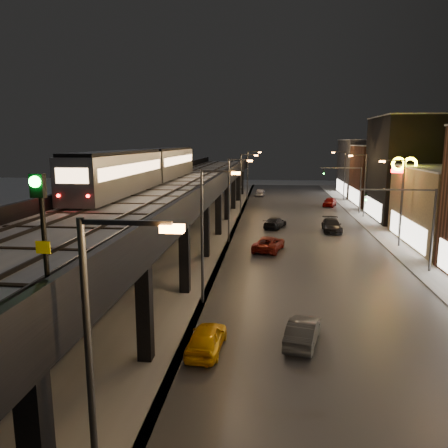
{
  "coord_description": "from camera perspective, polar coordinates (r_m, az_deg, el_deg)",
  "views": [
    {
      "loc": [
        3.75,
        -14.66,
        10.75
      ],
      "look_at": [
        0.47,
        15.55,
        5.0
      ],
      "focal_mm": 35.0,
      "sensor_mm": 36.0,
      "label": 1
    }
  ],
  "objects": [
    {
      "name": "ground",
      "position": [
        18.56,
        -7.31,
        -24.77
      ],
      "size": [
        220.0,
        220.0,
        0.0
      ],
      "primitive_type": "plane",
      "color": "silver"
    },
    {
      "name": "road_surface",
      "position": [
        50.94,
        10.28,
        -1.61
      ],
      "size": [
        17.0,
        120.0,
        0.06
      ],
      "primitive_type": "cube",
      "color": "#46474D",
      "rests_on": "ground"
    },
    {
      "name": "sidewalk_right",
      "position": [
        52.62,
        21.21,
        -1.73
      ],
      "size": [
        4.0,
        120.0,
        0.14
      ],
      "primitive_type": "cube",
      "color": "#9FA1A8",
      "rests_on": "ground"
    },
    {
      "name": "under_viaduct_pavement",
      "position": [
        51.73,
        -4.81,
        -1.28
      ],
      "size": [
        11.0,
        120.0,
        0.06
      ],
      "primitive_type": "cube",
      "color": "#9FA1A8",
      "rests_on": "ground"
    },
    {
      "name": "elevated_viaduct",
      "position": [
        47.79,
        -5.63,
        4.5
      ],
      "size": [
        9.0,
        100.0,
        6.3
      ],
      "color": "black",
      "rests_on": "ground"
    },
    {
      "name": "viaduct_trackbed",
      "position": [
        47.84,
        -5.63,
        5.43
      ],
      "size": [
        8.4,
        100.0,
        0.32
      ],
      "color": "#B2B7C1",
      "rests_on": "elevated_viaduct"
    },
    {
      "name": "viaduct_parapet_streetside",
      "position": [
        47.13,
        -0.41,
        5.97
      ],
      "size": [
        0.3,
        100.0,
        1.1
      ],
      "primitive_type": "cube",
      "color": "black",
      "rests_on": "elevated_viaduct"
    },
    {
      "name": "viaduct_parapet_far",
      "position": [
        48.9,
        -10.64,
        5.96
      ],
      "size": [
        0.3,
        100.0,
        1.1
      ],
      "primitive_type": "cube",
      "color": "black",
      "rests_on": "elevated_viaduct"
    },
    {
      "name": "building_d",
      "position": [
        65.95,
        24.23,
        6.59
      ],
      "size": [
        12.2,
        13.2,
        14.16
      ],
      "color": "black",
      "rests_on": "ground"
    },
    {
      "name": "building_e",
      "position": [
        79.49,
        21.05,
        5.92
      ],
      "size": [
        12.2,
        12.2,
        10.16
      ],
      "color": "#502A1F",
      "rests_on": "ground"
    },
    {
      "name": "building_f",
      "position": [
        93.04,
        18.9,
        6.96
      ],
      "size": [
        12.2,
        16.2,
        11.16
      ],
      "color": "#333338",
      "rests_on": "ground"
    },
    {
      "name": "streetlight_left_0",
      "position": [
        11.88,
        -15.92,
        -17.39
      ],
      "size": [
        2.57,
        0.28,
        9.0
      ],
      "color": "#38383A",
      "rests_on": "ground"
    },
    {
      "name": "streetlight_left_1",
      "position": [
        28.51,
        -2.35,
        -0.45
      ],
      "size": [
        2.57,
        0.28,
        9.0
      ],
      "color": "#38383A",
      "rests_on": "ground"
    },
    {
      "name": "streetlight_left_2",
      "position": [
        46.18,
        0.97,
        3.86
      ],
      "size": [
        2.57,
        0.28,
        9.0
      ],
      "color": "#38383A",
      "rests_on": "ground"
    },
    {
      "name": "streetlight_right_2",
      "position": [
        47.79,
        21.95,
        3.31
      ],
      "size": [
        2.56,
        0.28,
        9.0
      ],
      "color": "#38383A",
      "rests_on": "ground"
    },
    {
      "name": "streetlight_left_3",
      "position": [
        64.03,
        2.45,
        5.77
      ],
      "size": [
        2.57,
        0.28,
        9.0
      ],
      "color": "#38383A",
      "rests_on": "ground"
    },
    {
      "name": "streetlight_right_3",
      "position": [
        65.2,
        17.73,
        5.36
      ],
      "size": [
        2.56,
        0.28,
        9.0
      ],
      "color": "#38383A",
      "rests_on": "ground"
    },
    {
      "name": "streetlight_left_4",
      "position": [
        81.95,
        3.28,
        6.84
      ],
      "size": [
        2.57,
        0.28,
        9.0
      ],
      "color": "#38383A",
      "rests_on": "ground"
    },
    {
      "name": "streetlight_right_4",
      "position": [
        82.87,
        15.29,
        6.53
      ],
      "size": [
        2.56,
        0.28,
        9.0
      ],
      "color": "#38383A",
      "rests_on": "ground"
    },
    {
      "name": "traffic_light_rig_a",
      "position": [
        39.1,
        24.11,
        0.57
      ],
      "size": [
        6.1,
        0.34,
        7.0
      ],
      "color": "#38383A",
      "rests_on": "ground"
    },
    {
      "name": "traffic_light_rig_b",
      "position": [
        68.03,
        16.47,
        5.01
      ],
      "size": [
        6.1,
        0.34,
        7.0
      ],
      "color": "#38383A",
      "rests_on": "ground"
    },
    {
      "name": "subway_train",
      "position": [
        44.57,
        -9.85,
        7.42
      ],
      "size": [
        2.85,
        34.12,
        3.4
      ],
      "color": "gray",
      "rests_on": "viaduct_trackbed"
    },
    {
      "name": "rail_signal",
      "position": [
        12.09,
        -22.84,
        1.52
      ],
      "size": [
        0.39,
        0.45,
        3.34
      ],
      "color": "black",
      "rests_on": "viaduct_trackbed"
    },
    {
      "name": "car_taxi",
      "position": [
        23.32,
        -2.31,
        -14.82
      ],
      "size": [
        1.9,
        4.22,
        1.41
      ],
      "primitive_type": "imported",
      "rotation": [
        0.0,
        0.0,
        3.08
      ],
      "color": "#F7B208",
      "rests_on": "ground"
    },
    {
      "name": "car_near_white",
      "position": [
        24.47,
        10.26,
        -13.74
      ],
      "size": [
        2.34,
        4.42,
        1.39
      ],
      "primitive_type": "imported",
      "rotation": [
        0.0,
        0.0,
        2.93
      ],
      "color": "#3E4145",
      "rests_on": "ground"
    },
    {
      "name": "car_mid_silver",
      "position": [
        43.61,
        5.87,
        -2.63
      ],
      "size": [
        3.52,
        5.63,
        1.45
      ],
      "primitive_type": "imported",
      "rotation": [
        0.0,
        0.0,
        2.91
      ],
      "color": "maroon",
      "rests_on": "ground"
    },
    {
      "name": "car_mid_dark",
      "position": [
        55.07,
        6.67,
        0.12
      ],
      "size": [
        3.29,
        5.12,
        1.38
      ],
      "primitive_type": "imported",
      "rotation": [
        0.0,
        0.0,
        2.83
      ],
      "color": "black",
      "rests_on": "ground"
    },
    {
      "name": "car_far_white",
      "position": [
        87.51,
        4.74,
        4.12
      ],
      "size": [
        2.04,
        4.52,
        1.51
      ],
      "primitive_type": "imported",
      "rotation": [
        0.0,
        0.0,
        3.08
      ],
      "color": "silver",
      "rests_on": "ground"
    },
    {
      "name": "car_onc_white",
      "position": [
        54.14,
        13.89,
        -0.23
      ],
      "size": [
        2.33,
        5.36,
        1.53
      ],
      "primitive_type": "imported",
      "rotation": [
        0.0,
        0.0,
        -0.03
      ],
      "color": "black",
      "rests_on": "ground"
    },
    {
      "name": "car_onc_red",
      "position": [
        75.22,
        13.64,
        2.78
      ],
      "size": [
        3.01,
        4.74,
        1.5
      ],
      "primitive_type": "imported",
      "rotation": [
        0.0,
        0.0,
        -0.3
      ],
      "color": "#810806",
      "rests_on": "ground"
    },
    {
      "name": "sign_mcdonalds",
      "position": [
        51.39,
        22.41,
        6.04
      ],
      "size": [
        2.7,
        0.76,
        9.11
      ],
      "color": "#38383A",
      "rests_on": "ground"
    }
  ]
}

